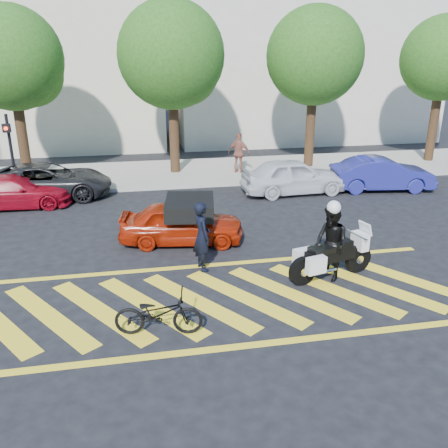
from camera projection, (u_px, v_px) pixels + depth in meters
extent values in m
plane|color=black|center=(224.00, 299.00, 11.06)|extent=(90.00, 90.00, 0.00)
cube|color=#9E998E|center=(175.00, 173.00, 22.09)|extent=(60.00, 5.00, 0.15)
cube|color=yellow|center=(49.00, 316.00, 10.36)|extent=(2.43, 3.21, 0.01)
cube|color=yellow|center=(101.00, 311.00, 10.56)|extent=(2.43, 3.21, 0.01)
cube|color=yellow|center=(150.00, 306.00, 10.75)|extent=(2.43, 3.21, 0.01)
cube|color=yellow|center=(198.00, 302.00, 10.95)|extent=(2.43, 3.21, 0.01)
cube|color=yellow|center=(245.00, 297.00, 11.14)|extent=(2.43, 3.21, 0.01)
cube|color=yellow|center=(289.00, 293.00, 11.34)|extent=(2.43, 3.21, 0.01)
cube|color=yellow|center=(332.00, 289.00, 11.53)|extent=(2.43, 3.21, 0.01)
cube|color=yellow|center=(374.00, 285.00, 11.72)|extent=(2.43, 3.21, 0.01)
cube|color=yellow|center=(415.00, 281.00, 11.92)|extent=(2.43, 3.21, 0.01)
cube|color=yellow|center=(242.00, 346.00, 9.30)|extent=(12.00, 0.20, 0.01)
cube|color=yellow|center=(211.00, 265.00, 12.80)|extent=(12.00, 0.20, 0.01)
cube|color=beige|center=(19.00, 58.00, 27.26)|extent=(16.00, 8.00, 10.00)
cube|color=beige|center=(301.00, 49.00, 30.09)|extent=(16.00, 8.00, 11.00)
cylinder|color=black|center=(22.00, 136.00, 20.27)|extent=(0.44, 0.44, 4.00)
sphere|color=#215115|center=(11.00, 58.00, 19.18)|extent=(4.20, 4.20, 4.20)
sphere|color=#215115|center=(30.00, 74.00, 19.78)|extent=(2.73, 2.73, 2.73)
cylinder|color=black|center=(174.00, 131.00, 21.42)|extent=(0.44, 0.44, 4.00)
sphere|color=#215115|center=(171.00, 55.00, 20.29)|extent=(4.60, 4.60, 4.60)
sphere|color=#215115|center=(185.00, 71.00, 20.91)|extent=(2.99, 2.99, 2.99)
cylinder|color=black|center=(310.00, 127.00, 22.57)|extent=(0.44, 0.44, 4.00)
sphere|color=#215115|center=(315.00, 56.00, 21.46)|extent=(4.40, 4.40, 4.40)
sphere|color=#215115|center=(324.00, 71.00, 22.07)|extent=(2.86, 2.86, 2.86)
cylinder|color=black|center=(433.00, 123.00, 23.72)|extent=(0.44, 0.44, 4.00)
sphere|color=#215115|center=(443.00, 58.00, 22.64)|extent=(4.00, 4.00, 4.00)
cylinder|color=black|center=(12.00, 156.00, 18.38)|extent=(0.12, 0.12, 3.20)
cube|color=black|center=(6.00, 128.00, 17.82)|extent=(0.28, 0.18, 0.32)
sphere|color=#FF260C|center=(6.00, 129.00, 17.73)|extent=(0.14, 0.14, 0.14)
imported|color=black|center=(202.00, 236.00, 12.27)|extent=(0.57, 0.75, 1.87)
imported|color=black|center=(158.00, 313.00, 9.57)|extent=(1.86, 0.91, 0.94)
cylinder|color=black|center=(303.00, 271.00, 11.64)|extent=(0.74, 0.33, 0.73)
cylinder|color=silver|center=(303.00, 271.00, 11.64)|extent=(0.26, 0.23, 0.22)
cylinder|color=black|center=(358.00, 259.00, 12.33)|extent=(0.74, 0.33, 0.73)
cylinder|color=silver|center=(358.00, 259.00, 12.33)|extent=(0.26, 0.23, 0.22)
cube|color=black|center=(330.00, 255.00, 11.87)|extent=(1.41, 0.62, 0.33)
cube|color=black|center=(342.00, 245.00, 11.92)|extent=(0.56, 0.44, 0.24)
cube|color=black|center=(322.00, 250.00, 11.69)|extent=(0.68, 0.51, 0.13)
cube|color=silver|center=(360.00, 241.00, 12.16)|extent=(0.35, 0.51, 0.44)
cube|color=silver|center=(303.00, 256.00, 11.87)|extent=(0.53, 0.31, 0.42)
cube|color=silver|center=(316.00, 265.00, 11.39)|extent=(0.53, 0.31, 0.42)
imported|color=black|center=(331.00, 243.00, 11.77)|extent=(0.93, 1.07, 1.90)
imported|color=#A61E07|center=(182.00, 223.00, 14.12)|extent=(3.84, 2.01, 1.25)
imported|color=maroon|center=(14.00, 192.00, 17.34)|extent=(4.12, 1.74, 1.19)
imported|color=black|center=(47.00, 181.00, 18.37)|extent=(4.94, 2.32, 1.37)
imported|color=silver|center=(294.00, 176.00, 18.97)|extent=(4.26, 1.86, 1.43)
imported|color=navy|center=(382.00, 174.00, 19.44)|extent=(4.29, 1.98, 1.36)
imported|color=#9E5B48|center=(239.00, 153.00, 21.57)|extent=(1.13, 0.94, 1.80)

